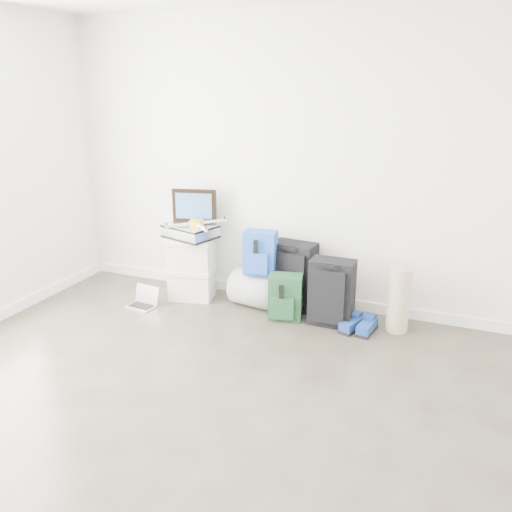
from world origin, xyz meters
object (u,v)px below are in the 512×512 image
at_px(large_suitcase, 293,275).
at_px(carry_on, 331,293).
at_px(laptop, 144,301).
at_px(boxes_stack, 192,268).
at_px(briefcase, 190,231).
at_px(duffel_bag, 261,290).

distance_m(large_suitcase, carry_on, 0.50).
bearing_deg(laptop, carry_on, 15.74).
bearing_deg(carry_on, boxes_stack, 176.44).
height_order(briefcase, duffel_bag, briefcase).
bearing_deg(carry_on, large_suitcase, 151.36).
bearing_deg(duffel_bag, briefcase, -168.42).
relative_size(boxes_stack, carry_on, 1.03).
height_order(large_suitcase, laptop, large_suitcase).
distance_m(boxes_stack, briefcase, 0.38).
bearing_deg(boxes_stack, duffel_bag, -10.91).
bearing_deg(briefcase, duffel_bag, 18.12).
distance_m(briefcase, large_suitcase, 1.09).
distance_m(boxes_stack, large_suitcase, 1.02).
height_order(briefcase, carry_on, briefcase).
bearing_deg(large_suitcase, briefcase, -165.34).
distance_m(boxes_stack, carry_on, 1.45).
bearing_deg(large_suitcase, boxes_stack, -165.34).
distance_m(large_suitcase, laptop, 1.47).
distance_m(boxes_stack, duffel_bag, 0.75).
distance_m(briefcase, carry_on, 1.50).
bearing_deg(briefcase, laptop, -114.51).
height_order(duffel_bag, large_suitcase, large_suitcase).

